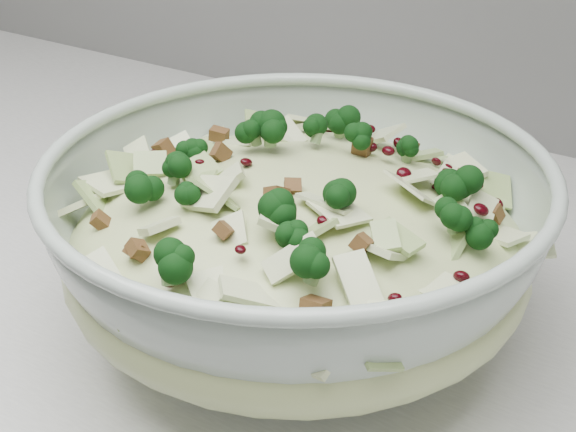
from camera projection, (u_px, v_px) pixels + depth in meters
The scene contains 2 objects.
mixing_bowl at pixel (296, 245), 0.51m from camera, with size 0.37×0.37×0.13m.
salad at pixel (297, 217), 0.50m from camera, with size 0.29×0.29×0.13m.
Camera 1 is at (0.27, 1.23, 1.23)m, focal length 50.00 mm.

